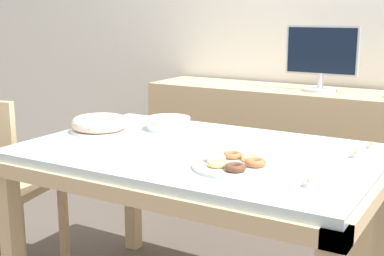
{
  "coord_description": "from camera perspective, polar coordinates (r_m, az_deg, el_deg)",
  "views": [
    {
      "loc": [
        1.07,
        -1.88,
        1.34
      ],
      "look_at": [
        -0.09,
        0.09,
        0.84
      ],
      "focal_mm": 50.0,
      "sensor_mm": 36.0,
      "label": 1
    }
  ],
  "objects": [
    {
      "name": "tealight_centre",
      "position": [
        2.35,
        18.6,
        -1.84
      ],
      "size": [
        0.04,
        0.04,
        0.04
      ],
      "color": "silver",
      "rests_on": "dining_table"
    },
    {
      "name": "pastry_platter",
      "position": [
        1.97,
        4.65,
        -3.84
      ],
      "size": [
        0.32,
        0.32,
        0.04
      ],
      "color": "white",
      "rests_on": "dining_table"
    },
    {
      "name": "tealight_near_cakes",
      "position": [
        2.19,
        17.04,
        -2.79
      ],
      "size": [
        0.04,
        0.04,
        0.04
      ],
      "color": "silver",
      "rests_on": "dining_table"
    },
    {
      "name": "sideboard",
      "position": [
        3.36,
        10.78,
        -3.37
      ],
      "size": [
        1.86,
        0.44,
        0.88
      ],
      "color": "#D1B284",
      "rests_on": "ground"
    },
    {
      "name": "computer_monitor",
      "position": [
        3.2,
        13.63,
        7.22
      ],
      "size": [
        0.42,
        0.2,
        0.38
      ],
      "color": "silver",
      "rests_on": "sideboard"
    },
    {
      "name": "cake_chocolate_round",
      "position": [
        2.57,
        -9.81,
        0.41
      ],
      "size": [
        0.27,
        0.27,
        0.07
      ],
      "color": "white",
      "rests_on": "dining_table"
    },
    {
      "name": "tealight_right_edge",
      "position": [
        1.8,
        12.29,
        -5.82
      ],
      "size": [
        0.04,
        0.04,
        0.04
      ],
      "color": "silver",
      "rests_on": "dining_table"
    },
    {
      "name": "wall_back",
      "position": [
        3.52,
        13.05,
        11.43
      ],
      "size": [
        8.0,
        0.1,
        2.6
      ],
      "primitive_type": "cube",
      "color": "white",
      "rests_on": "ground"
    },
    {
      "name": "dining_table",
      "position": [
        2.26,
        0.83,
        -4.51
      ],
      "size": [
        1.49,
        0.99,
        0.78
      ],
      "color": "silver",
      "rests_on": "ground"
    },
    {
      "name": "plate_stack",
      "position": [
        2.58,
        -2.51,
        0.5
      ],
      "size": [
        0.21,
        0.21,
        0.06
      ],
      "color": "white",
      "rests_on": "dining_table"
    }
  ]
}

